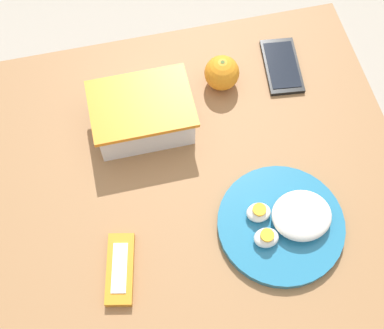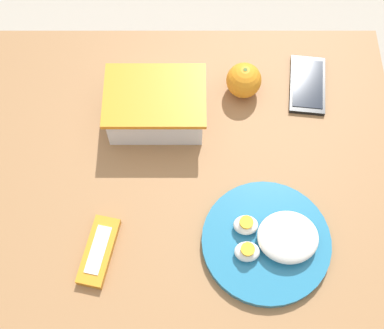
{
  "view_description": "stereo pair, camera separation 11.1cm",
  "coord_description": "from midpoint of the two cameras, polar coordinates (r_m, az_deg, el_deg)",
  "views": [
    {
      "loc": [
        -0.09,
        -0.47,
        1.78
      ],
      "look_at": [
        0.02,
        0.01,
        0.79
      ],
      "focal_mm": 50.0,
      "sensor_mm": 36.0,
      "label": 1
    },
    {
      "loc": [
        0.02,
        -0.48,
        1.78
      ],
      "look_at": [
        0.02,
        0.01,
        0.79
      ],
      "focal_mm": 50.0,
      "sensor_mm": 36.0,
      "label": 2
    }
  ],
  "objects": [
    {
      "name": "food_container",
      "position": [
        1.16,
        -8.0,
        4.95
      ],
      "size": [
        0.22,
        0.16,
        0.09
      ],
      "color": "white",
      "rests_on": "table"
    },
    {
      "name": "rice_plate",
      "position": [
        1.07,
        7.05,
        -6.42
      ],
      "size": [
        0.25,
        0.25,
        0.06
      ],
      "color": "teal",
      "rests_on": "table"
    },
    {
      "name": "orange_fruit",
      "position": [
        1.21,
        0.59,
        9.51
      ],
      "size": [
        0.08,
        0.08,
        0.08
      ],
      "color": "orange",
      "rests_on": "table"
    },
    {
      "name": "ground_plane",
      "position": [
        1.84,
        -2.16,
        -11.84
      ],
      "size": [
        10.0,
        10.0,
        0.0
      ],
      "primitive_type": "plane",
      "color": "#B2A899"
    },
    {
      "name": "candy_bar",
      "position": [
        1.06,
        -10.69,
        -11.23
      ],
      "size": [
        0.08,
        0.15,
        0.02
      ],
      "color": "orange",
      "rests_on": "table"
    },
    {
      "name": "table",
      "position": [
        1.21,
        -3.21,
        -3.76
      ],
      "size": [
        0.93,
        0.79,
        0.76
      ],
      "color": "#996B42",
      "rests_on": "ground_plane"
    },
    {
      "name": "cell_phone",
      "position": [
        1.28,
        7.12,
        10.17
      ],
      "size": [
        0.1,
        0.16,
        0.01
      ],
      "color": "black",
      "rests_on": "table"
    }
  ]
}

